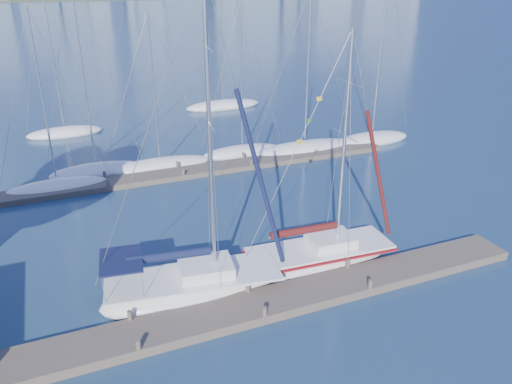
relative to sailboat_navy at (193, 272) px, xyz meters
name	(u,v)px	position (x,y,z in m)	size (l,w,h in m)	color
ground	(256,311)	(2.04, -2.16, -1.12)	(700.00, 700.00, 0.00)	#162849
near_dock	(256,307)	(2.04, -2.16, -0.92)	(26.00, 2.00, 0.40)	brown
far_dock	(195,171)	(4.04, 13.84, -0.94)	(30.00, 1.80, 0.36)	brown
sailboat_navy	(193,272)	(0.00, 0.00, 0.00)	(8.38, 3.72, 13.77)	white
sailboat_maroon	(321,246)	(6.36, 0.13, -0.19)	(7.71, 2.94, 11.42)	white
bg_boat_0	(58,187)	(-4.97, 14.44, -0.87)	(6.61, 2.40, 11.60)	white
bg_boat_1	(97,170)	(-2.31, 16.49, -0.84)	(6.70, 3.50, 13.85)	white
bg_boat_2	(160,165)	(2.06, 15.92, -0.88)	(7.53, 2.17, 11.06)	white
bg_boat_3	(242,151)	(8.61, 16.39, -0.87)	(6.54, 2.66, 11.57)	white
bg_boat_4	(305,148)	(13.38, 15.08, -0.85)	(8.84, 2.78, 12.62)	white
bg_boat_5	(372,138)	(19.71, 15.11, -0.80)	(7.03, 2.70, 15.94)	white
bg_boat_6	(65,132)	(-3.81, 27.02, -0.83)	(6.65, 4.17, 14.44)	white
bg_boat_7	(223,105)	(12.07, 30.82, -0.80)	(8.28, 3.94, 16.27)	white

